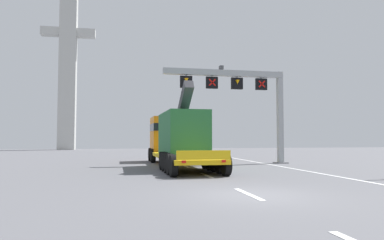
% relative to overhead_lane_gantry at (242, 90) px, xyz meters
% --- Properties ---
extents(ground, '(112.00, 112.00, 0.00)m').
position_rel_overhead_lane_gantry_xyz_m(ground, '(-4.53, -13.95, -5.58)').
color(ground, '#5B5B60').
extents(lane_markings, '(0.20, 51.97, 0.01)m').
position_rel_overhead_lane_gantry_xyz_m(lane_markings, '(-4.59, 4.74, -5.58)').
color(lane_markings, silver).
rests_on(lane_markings, ground).
extents(edge_line_right, '(0.20, 63.00, 0.01)m').
position_rel_overhead_lane_gantry_xyz_m(edge_line_right, '(1.67, -1.95, -5.58)').
color(edge_line_right, silver).
rests_on(edge_line_right, ground).
extents(overhead_lane_gantry, '(9.54, 0.90, 7.36)m').
position_rel_overhead_lane_gantry_xyz_m(overhead_lane_gantry, '(0.00, 0.00, 0.00)').
color(overhead_lane_gantry, '#9EA0A5').
rests_on(overhead_lane_gantry, ground).
extents(heavy_haul_truck_yellow, '(3.23, 14.10, 5.30)m').
position_rel_overhead_lane_gantry_xyz_m(heavy_haul_truck_yellow, '(-5.16, -0.66, -3.60)').
color(heavy_haul_truck_yellow, yellow).
rests_on(heavy_haul_truck_yellow, ground).
extents(bridge_pylon_distant, '(9.00, 2.00, 32.65)m').
position_rel_overhead_lane_gantry_xyz_m(bridge_pylon_distant, '(-18.39, 37.45, 11.13)').
color(bridge_pylon_distant, '#B7B7B2').
rests_on(bridge_pylon_distant, ground).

